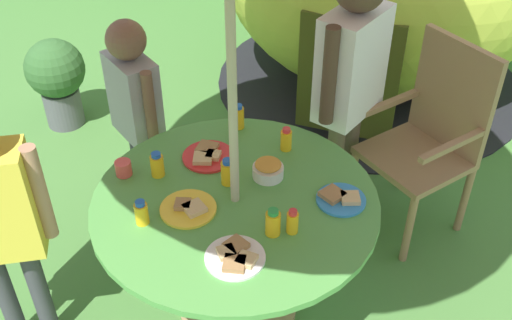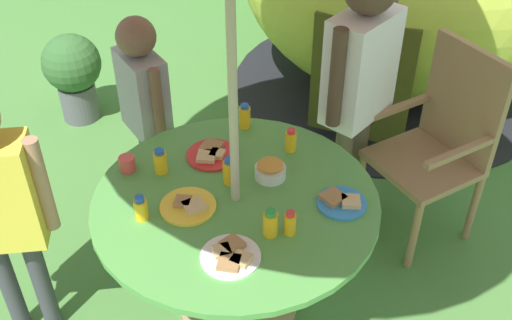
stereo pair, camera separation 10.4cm
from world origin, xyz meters
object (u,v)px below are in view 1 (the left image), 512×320
(juice_bottle_near_left, at_px, (228,172))
(snack_bowl, at_px, (268,169))
(plate_center_front, at_px, (208,155))
(plate_far_right, at_px, (341,198))
(child_in_grey_shirt, at_px, (134,97))
(garden_table, at_px, (236,231))
(juice_bottle_far_left, at_px, (141,213))
(juice_bottle_mid_right, at_px, (157,165))
(juice_bottle_back_edge, at_px, (286,140))
(juice_bottle_front_edge, at_px, (292,222))
(juice_bottle_spot_a, at_px, (273,223))
(wooden_chair, at_px, (432,132))
(child_in_white_shirt, at_px, (352,65))
(cup_near, at_px, (123,168))
(potted_plant, at_px, (57,77))
(plate_near_right, at_px, (235,257))
(juice_bottle_center_back, at_px, (238,117))
(plate_mid_left, at_px, (189,208))

(juice_bottle_near_left, bearing_deg, snack_bowl, 29.83)
(plate_center_front, bearing_deg, plate_far_right, -11.13)
(child_in_grey_shirt, bearing_deg, juice_bottle_near_left, 2.75)
(garden_table, bearing_deg, juice_bottle_near_left, 123.02)
(juice_bottle_far_left, height_order, juice_bottle_mid_right, juice_bottle_mid_right)
(plate_center_front, height_order, juice_bottle_mid_right, juice_bottle_mid_right)
(juice_bottle_mid_right, relative_size, juice_bottle_back_edge, 1.02)
(juice_bottle_near_left, distance_m, juice_bottle_far_left, 0.41)
(plate_far_right, relative_size, juice_bottle_front_edge, 1.88)
(snack_bowl, distance_m, juice_bottle_spot_a, 0.34)
(wooden_chair, bearing_deg, juice_bottle_near_left, -95.37)
(child_in_white_shirt, distance_m, cup_near, 1.18)
(plate_center_front, height_order, plate_far_right, same)
(potted_plant, bearing_deg, snack_bowl, -30.35)
(potted_plant, height_order, snack_bowl, snack_bowl)
(child_in_white_shirt, bearing_deg, plate_near_right, 10.27)
(child_in_white_shirt, xyz_separation_m, plate_center_front, (-0.53, -0.60, -0.22))
(juice_bottle_mid_right, bearing_deg, juice_bottle_back_edge, 34.55)
(juice_bottle_back_edge, bearing_deg, child_in_white_shirt, 64.65)
(snack_bowl, bearing_deg, juice_bottle_near_left, -150.17)
(snack_bowl, distance_m, juice_bottle_center_back, 0.39)
(wooden_chair, bearing_deg, juice_bottle_back_edge, -101.71)
(juice_bottle_mid_right, distance_m, juice_bottle_spot_a, 0.60)
(garden_table, height_order, child_in_white_shirt, child_in_white_shirt)
(juice_bottle_spot_a, bearing_deg, juice_bottle_front_edge, 23.53)
(child_in_grey_shirt, xyz_separation_m, juice_bottle_near_left, (0.64, -0.44, 0.01))
(garden_table, height_order, juice_bottle_near_left, juice_bottle_near_left)
(wooden_chair, bearing_deg, snack_bowl, -92.80)
(plate_near_right, bearing_deg, juice_bottle_far_left, 168.39)
(juice_bottle_back_edge, bearing_deg, juice_bottle_spot_a, -81.36)
(wooden_chair, xyz_separation_m, juice_bottle_mid_right, (-1.12, -0.83, 0.17))
(garden_table, relative_size, juice_bottle_center_back, 9.51)
(plate_mid_left, relative_size, juice_bottle_far_left, 2.09)
(plate_mid_left, xyz_separation_m, juice_bottle_far_left, (-0.15, -0.12, 0.04))
(wooden_chair, relative_size, plate_far_right, 5.05)
(plate_mid_left, relative_size, juice_bottle_spot_a, 1.93)
(potted_plant, distance_m, plate_center_front, 1.69)
(juice_bottle_far_left, xyz_separation_m, juice_bottle_center_back, (0.17, 0.73, 0.01))
(wooden_chair, height_order, child_in_grey_shirt, child_in_grey_shirt)
(garden_table, height_order, juice_bottle_mid_right, juice_bottle_mid_right)
(child_in_white_shirt, bearing_deg, juice_bottle_center_back, -32.95)
(juice_bottle_far_left, distance_m, juice_bottle_back_edge, 0.76)
(garden_table, bearing_deg, plate_center_front, 130.83)
(child_in_white_shirt, relative_size, plate_far_right, 6.98)
(child_in_grey_shirt, distance_m, juice_bottle_mid_right, 0.58)
(wooden_chair, bearing_deg, cup_near, -105.22)
(plate_mid_left, height_order, cup_near, cup_near)
(wooden_chair, xyz_separation_m, juice_bottle_far_left, (-1.06, -1.13, 0.17))
(plate_near_right, relative_size, plate_center_front, 0.97)
(potted_plant, distance_m, juice_bottle_mid_right, 1.68)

